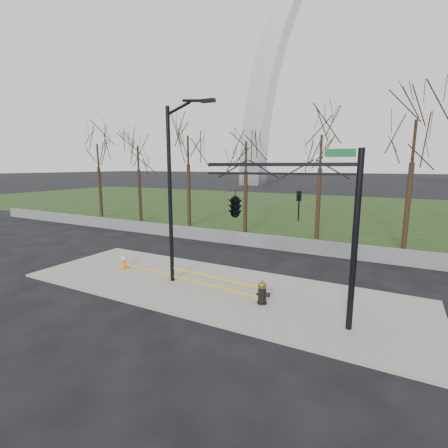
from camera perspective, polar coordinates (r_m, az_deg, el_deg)
The scene contains 11 objects.
ground at distance 14.89m, azimuth -2.24°, elevation -11.28°, with size 500.00×500.00×0.00m, color black.
sidewalk at distance 14.87m, azimuth -2.25°, elevation -11.10°, with size 18.00×6.00×0.10m, color gray.
grass_strip at distance 42.87m, azimuth 18.46°, elevation 2.43°, with size 120.00×40.00×0.06m, color black.
guardrail at distance 21.73m, azimuth 8.48°, elevation -3.21°, with size 60.00×0.30×0.90m, color #59595B.
gateway_arch at distance 91.32m, azimuth 25.19°, elevation 26.56°, with size 66.00×6.00×65.00m, color silver, non-canonical shape.
tree_row at distance 25.24m, azimuth 9.87°, elevation 7.76°, with size 44.20×4.00×8.87m.
fire_hydrant at distance 13.06m, azimuth 6.79°, elevation -11.98°, with size 0.59×0.39×0.95m.
traffic_cone at distance 18.04m, azimuth -17.29°, elevation -6.23°, with size 0.41×0.41×0.78m.
street_light at distance 14.69m, azimuth -8.83°, elevation 7.13°, with size 2.39×0.29×8.21m.
traffic_signal_mast at distance 11.23m, azimuth 5.72°, elevation 3.47°, with size 5.05×2.53×6.00m.
caution_tape at distance 14.84m, azimuth -5.44°, elevation -9.45°, with size 8.14×0.76×0.48m.
Camera 1 is at (7.03, -11.94, 5.46)m, focal length 25.93 mm.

